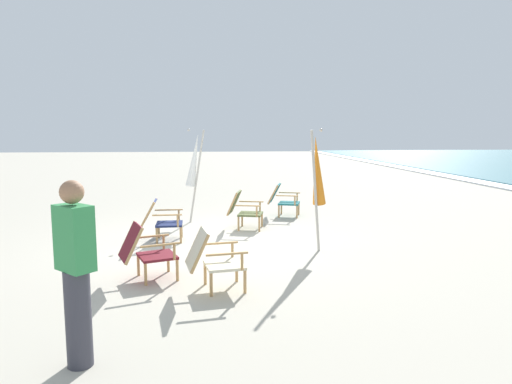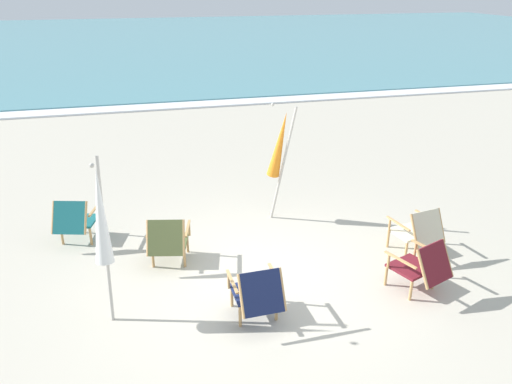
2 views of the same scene
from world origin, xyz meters
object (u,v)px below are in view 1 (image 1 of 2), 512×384
object	(u,v)px
beach_chair_far_center	(160,219)
beach_chair_back_right	(282,199)
umbrella_furled_orange	(317,172)
umbrella_furled_white	(194,162)
person_near_chairs	(76,273)
beach_chair_front_right	(243,209)
beach_chair_front_left	(145,250)
beach_chair_back_left	(212,258)

from	to	relation	value
beach_chair_far_center	beach_chair_back_right	xyz separation A→B (m)	(-2.33, 2.66, 0.00)
beach_chair_far_center	umbrella_furled_orange	world-z (taller)	umbrella_furled_orange
beach_chair_far_center	umbrella_furled_orange	distance (m)	3.08
umbrella_furled_white	person_near_chairs	size ratio (longest dim) A/B	1.29
beach_chair_far_center	beach_chair_front_right	distance (m)	1.87
beach_chair_front_left	umbrella_furled_white	size ratio (longest dim) A/B	0.42
umbrella_furled_white	beach_chair_back_left	bearing A→B (deg)	4.94
beach_chair_back_left	person_near_chairs	bearing A→B (deg)	-32.03
beach_chair_front_left	umbrella_furled_orange	bearing A→B (deg)	114.36
umbrella_furled_orange	person_near_chairs	bearing A→B (deg)	-39.36
beach_chair_back_left	umbrella_furled_orange	world-z (taller)	umbrella_furled_orange
beach_chair_front_left	beach_chair_back_left	bearing A→B (deg)	61.77
beach_chair_far_center	umbrella_furled_orange	xyz separation A→B (m)	(1.09, 2.72, 0.94)
beach_chair_front_right	umbrella_furled_white	world-z (taller)	umbrella_furled_white
beach_chair_front_right	umbrella_furled_white	xyz separation A→B (m)	(-0.81, -1.04, 0.95)
beach_chair_front_left	umbrella_furled_orange	xyz separation A→B (m)	(-1.21, 2.66, 0.94)
beach_chair_front_right	person_near_chairs	distance (m)	5.85
umbrella_furled_orange	umbrella_furled_white	bearing A→B (deg)	-142.98
umbrella_furled_orange	beach_chair_back_right	bearing A→B (deg)	-179.00
beach_chair_back_right	umbrella_furled_white	size ratio (longest dim) A/B	0.41
beach_chair_far_center	umbrella_furled_orange	bearing A→B (deg)	68.24
umbrella_furled_white	beach_chair_front_right	bearing A→B (deg)	52.12
beach_chair_back_left	beach_chair_back_right	world-z (taller)	beach_chair_back_left
beach_chair_front_right	beach_chair_front_left	size ratio (longest dim) A/B	0.93
beach_chair_back_left	person_near_chairs	size ratio (longest dim) A/B	0.50
beach_chair_back_right	person_near_chairs	distance (m)	7.51
person_near_chairs	beach_chair_back_right	bearing A→B (deg)	157.79
beach_chair_far_center	umbrella_furled_white	world-z (taller)	umbrella_furled_white
beach_chair_front_right	beach_chair_back_left	world-z (taller)	beach_chair_front_right
beach_chair_front_left	beach_chair_back_right	bearing A→B (deg)	150.60
beach_chair_back_right	person_near_chairs	bearing A→B (deg)	-22.21
beach_chair_far_center	beach_chair_front_right	size ratio (longest dim) A/B	0.95
beach_chair_back_right	umbrella_furled_orange	size ratio (longest dim) A/B	0.42
beach_chair_back_right	beach_chair_far_center	bearing A→B (deg)	-48.81
beach_chair_far_center	beach_chair_back_left	size ratio (longest dim) A/B	0.97
beach_chair_back_right	umbrella_furled_orange	world-z (taller)	umbrella_furled_orange
beach_chair_back_left	beach_chair_front_right	bearing A→B (deg)	170.22
beach_chair_far_center	beach_chair_front_left	xyz separation A→B (m)	(2.29, 0.06, 0.00)
beach_chair_far_center	umbrella_furled_white	xyz separation A→B (m)	(-1.75, 0.58, 0.95)
umbrella_furled_orange	beach_chair_front_right	bearing A→B (deg)	-151.47
beach_chair_front_right	person_near_chairs	xyz separation A→B (m)	(5.56, -1.79, 0.41)
beach_chair_back_left	umbrella_furled_white	distance (m)	4.65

